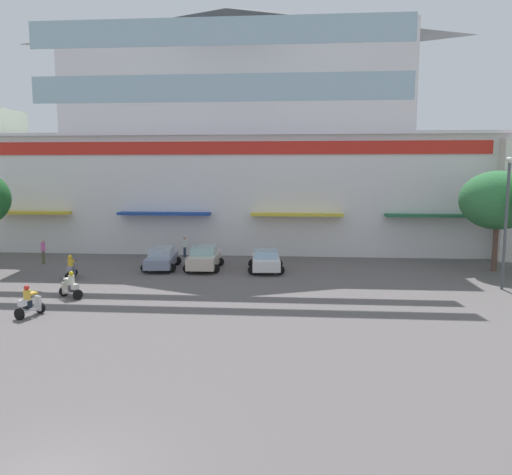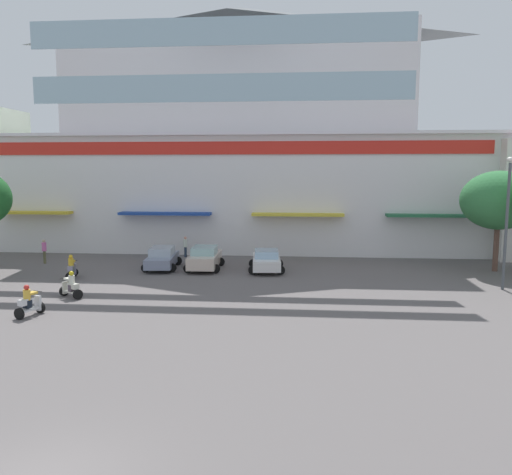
{
  "view_description": "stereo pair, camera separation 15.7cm",
  "coord_description": "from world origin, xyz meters",
  "px_view_note": "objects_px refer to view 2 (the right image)",
  "views": [
    {
      "loc": [
        5.37,
        -9.69,
        6.69
      ],
      "look_at": [
        2.99,
        18.52,
        2.98
      ],
      "focal_mm": 36.08,
      "sensor_mm": 36.0,
      "label": 1
    },
    {
      "loc": [
        5.53,
        -9.68,
        6.69
      ],
      "look_at": [
        2.99,
        18.52,
        2.98
      ],
      "focal_mm": 36.08,
      "sensor_mm": 36.0,
      "label": 2
    }
  ],
  "objects_px": {
    "parked_car_2": "(266,260)",
    "scooter_rider_1": "(72,269)",
    "scooter_rider_0": "(71,287)",
    "plaza_tree_3": "(499,200)",
    "pedestrian_0": "(185,245)",
    "parked_car_0": "(162,258)",
    "scooter_rider_5": "(29,303)",
    "parked_car_1": "(205,258)",
    "pedestrian_1": "(44,250)",
    "streetlamp_near": "(507,214)"
  },
  "relations": [
    {
      "from": "parked_car_2",
      "to": "scooter_rider_1",
      "type": "relative_size",
      "value": 2.58
    },
    {
      "from": "pedestrian_0",
      "to": "pedestrian_1",
      "type": "height_order",
      "value": "pedestrian_1"
    },
    {
      "from": "parked_car_1",
      "to": "scooter_rider_0",
      "type": "bearing_deg",
      "value": -123.77
    },
    {
      "from": "scooter_rider_0",
      "to": "scooter_rider_5",
      "type": "distance_m",
      "value": 3.55
    },
    {
      "from": "parked_car_0",
      "to": "parked_car_2",
      "type": "relative_size",
      "value": 1.11
    },
    {
      "from": "scooter_rider_0",
      "to": "scooter_rider_1",
      "type": "xyz_separation_m",
      "value": [
        -2.1,
        4.65,
        0.04
      ]
    },
    {
      "from": "parked_car_1",
      "to": "scooter_rider_0",
      "type": "distance_m",
      "value": 10.02
    },
    {
      "from": "scooter_rider_5",
      "to": "pedestrian_1",
      "type": "bearing_deg",
      "value": 114.74
    },
    {
      "from": "pedestrian_0",
      "to": "pedestrian_1",
      "type": "distance_m",
      "value": 10.18
    },
    {
      "from": "pedestrian_0",
      "to": "parked_car_1",
      "type": "bearing_deg",
      "value": -63.28
    },
    {
      "from": "parked_car_1",
      "to": "pedestrian_0",
      "type": "xyz_separation_m",
      "value": [
        -2.44,
        4.84,
        0.13
      ]
    },
    {
      "from": "scooter_rider_5",
      "to": "scooter_rider_0",
      "type": "bearing_deg",
      "value": 84.12
    },
    {
      "from": "parked_car_0",
      "to": "scooter_rider_0",
      "type": "xyz_separation_m",
      "value": [
        -2.62,
        -8.36,
        -0.15
      ]
    },
    {
      "from": "scooter_rider_5",
      "to": "pedestrian_1",
      "type": "relative_size",
      "value": 0.87
    },
    {
      "from": "parked_car_2",
      "to": "streetlamp_near",
      "type": "bearing_deg",
      "value": -16.64
    },
    {
      "from": "scooter_rider_0",
      "to": "scooter_rider_5",
      "type": "bearing_deg",
      "value": -95.88
    },
    {
      "from": "scooter_rider_0",
      "to": "scooter_rider_1",
      "type": "bearing_deg",
      "value": 114.33
    },
    {
      "from": "scooter_rider_0",
      "to": "parked_car_2",
      "type": "bearing_deg",
      "value": 39.59
    },
    {
      "from": "scooter_rider_5",
      "to": "pedestrian_1",
      "type": "xyz_separation_m",
      "value": [
        -6.01,
        13.04,
        0.37
      ]
    },
    {
      "from": "parked_car_1",
      "to": "pedestrian_1",
      "type": "height_order",
      "value": "pedestrian_1"
    },
    {
      "from": "scooter_rider_0",
      "to": "scooter_rider_5",
      "type": "relative_size",
      "value": 0.98
    },
    {
      "from": "pedestrian_1",
      "to": "streetlamp_near",
      "type": "xyz_separation_m",
      "value": [
        29.83,
        -5.52,
        3.28
      ]
    },
    {
      "from": "pedestrian_0",
      "to": "pedestrian_1",
      "type": "bearing_deg",
      "value": -158.94
    },
    {
      "from": "plaza_tree_3",
      "to": "parked_car_1",
      "type": "xyz_separation_m",
      "value": [
        -19.41,
        -1.15,
        -3.93
      ]
    },
    {
      "from": "parked_car_0",
      "to": "scooter_rider_0",
      "type": "relative_size",
      "value": 3.03
    },
    {
      "from": "plaza_tree_3",
      "to": "parked_car_0",
      "type": "distance_m",
      "value": 22.74
    },
    {
      "from": "parked_car_0",
      "to": "scooter_rider_5",
      "type": "bearing_deg",
      "value": -104.08
    },
    {
      "from": "parked_car_1",
      "to": "parked_car_0",
      "type": "bearing_deg",
      "value": 179.39
    },
    {
      "from": "parked_car_0",
      "to": "parked_car_1",
      "type": "height_order",
      "value": "parked_car_1"
    },
    {
      "from": "parked_car_1",
      "to": "scooter_rider_5",
      "type": "xyz_separation_m",
      "value": [
        -5.93,
        -11.86,
        -0.16
      ]
    },
    {
      "from": "scooter_rider_5",
      "to": "streetlamp_near",
      "type": "xyz_separation_m",
      "value": [
        23.82,
        7.53,
        3.65
      ]
    },
    {
      "from": "parked_car_1",
      "to": "pedestrian_1",
      "type": "distance_m",
      "value": 12.0
    },
    {
      "from": "parked_car_0",
      "to": "pedestrian_0",
      "type": "relative_size",
      "value": 2.77
    },
    {
      "from": "plaza_tree_3",
      "to": "parked_car_0",
      "type": "xyz_separation_m",
      "value": [
        -22.36,
        -1.11,
        -3.98
      ]
    },
    {
      "from": "parked_car_0",
      "to": "scooter_rider_1",
      "type": "bearing_deg",
      "value": -141.85
    },
    {
      "from": "pedestrian_1",
      "to": "streetlamp_near",
      "type": "distance_m",
      "value": 30.51
    },
    {
      "from": "plaza_tree_3",
      "to": "pedestrian_0",
      "type": "distance_m",
      "value": 22.48
    },
    {
      "from": "plaza_tree_3",
      "to": "streetlamp_near",
      "type": "height_order",
      "value": "streetlamp_near"
    },
    {
      "from": "parked_car_0",
      "to": "streetlamp_near",
      "type": "distance_m",
      "value": 21.58
    },
    {
      "from": "parked_car_1",
      "to": "pedestrian_1",
      "type": "bearing_deg",
      "value": 174.34
    },
    {
      "from": "parked_car_1",
      "to": "scooter_rider_1",
      "type": "height_order",
      "value": "parked_car_1"
    },
    {
      "from": "parked_car_0",
      "to": "scooter_rider_5",
      "type": "height_order",
      "value": "scooter_rider_5"
    },
    {
      "from": "scooter_rider_5",
      "to": "pedestrian_1",
      "type": "distance_m",
      "value": 14.37
    },
    {
      "from": "scooter_rider_0",
      "to": "streetlamp_near",
      "type": "xyz_separation_m",
      "value": [
        23.45,
        4.0,
        3.69
      ]
    },
    {
      "from": "pedestrian_1",
      "to": "streetlamp_near",
      "type": "height_order",
      "value": "streetlamp_near"
    },
    {
      "from": "parked_car_0",
      "to": "scooter_rider_0",
      "type": "height_order",
      "value": "parked_car_0"
    },
    {
      "from": "streetlamp_near",
      "to": "pedestrian_0",
      "type": "bearing_deg",
      "value": 155.7
    },
    {
      "from": "scooter_rider_5",
      "to": "pedestrian_0",
      "type": "xyz_separation_m",
      "value": [
        3.49,
        16.7,
        0.29
      ]
    },
    {
      "from": "scooter_rider_5",
      "to": "pedestrian_0",
      "type": "height_order",
      "value": "pedestrian_0"
    },
    {
      "from": "pedestrian_0",
      "to": "streetlamp_near",
      "type": "bearing_deg",
      "value": -24.3
    }
  ]
}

